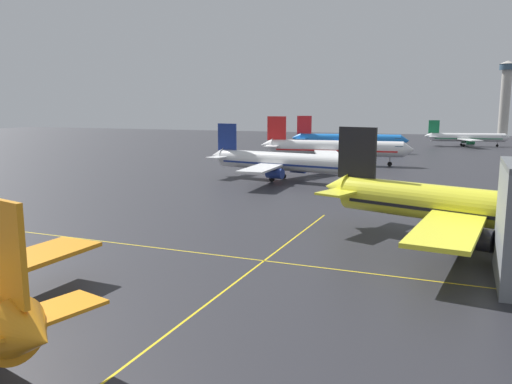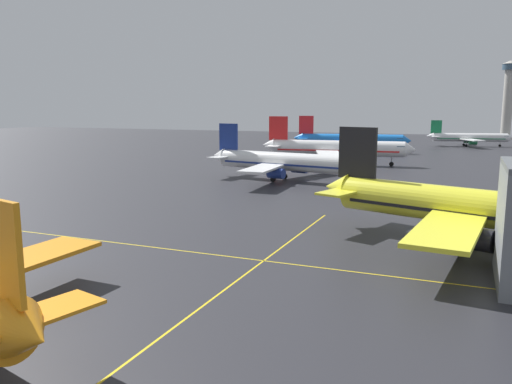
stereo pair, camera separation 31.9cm
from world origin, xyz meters
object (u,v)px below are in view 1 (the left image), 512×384
Objects in this scene: airliner_far_left_stand at (334,148)px; airliner_distant_taxiway at (466,137)px; airliner_second_row at (485,209)px; airliner_third_row at (284,162)px; control_tower at (506,93)px; airliner_far_right_stand at (348,140)px.

airliner_distant_taxiway is at bearing 68.59° from airliner_far_left_stand.
airliner_second_row reaches higher than airliner_third_row.
airliner_distant_taxiway is 99.27m from control_tower.
airliner_third_row is 0.91× the size of airliner_far_left_stand.
airliner_distant_taxiway is at bearing 50.54° from airliner_far_right_stand.
airliner_far_left_stand is (-35.14, 75.79, -0.00)m from airliner_second_row.
airliner_far_right_stand is at bearing 96.44° from airliner_far_left_stand.
airliner_second_row is 1.24× the size of airliner_distant_taxiway.
airliner_second_row is 1.07× the size of airliner_third_row.
control_tower reaches higher than airliner_far_right_stand.
airliner_far_left_stand is 39.30m from airliner_far_right_stand.
airliner_second_row is 1.01× the size of airliner_far_right_stand.
airliner_second_row is 121.46m from airliner_far_right_stand.
control_tower is at bearing 73.92° from airliner_far_left_stand.
airliner_second_row is 83.54m from airliner_far_left_stand.
airliner_distant_taxiway is at bearing 90.67° from airliner_second_row.
airliner_far_right_stand is at bearing -111.77° from control_tower.
airliner_far_left_stand is (2.32, 34.33, 0.38)m from airliner_third_row.
airliner_far_right_stand is (-4.41, 39.05, -0.16)m from airliner_far_left_stand.
airliner_third_row is at bearing -88.37° from airliner_far_right_stand.
airliner_third_row is at bearing -93.87° from airliner_far_left_stand.
airliner_second_row is at bearing -93.76° from control_tower.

